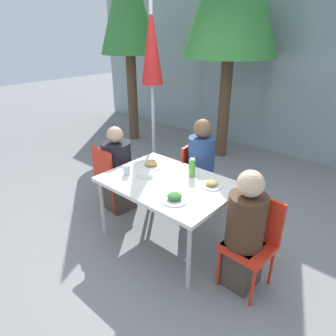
{
  "coord_description": "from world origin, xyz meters",
  "views": [
    {
      "loc": [
        1.82,
        -2.07,
        2.15
      ],
      "look_at": [
        0.0,
        0.0,
        0.88
      ],
      "focal_mm": 32.0,
      "sensor_mm": 36.0,
      "label": 1
    }
  ],
  "objects_px": {
    "person_right": "(244,234)",
    "salad_bowl": "(145,174)",
    "chair_left": "(110,174)",
    "bottle": "(192,168)",
    "drinking_cup": "(127,170)",
    "tree_behind_left": "(128,2)",
    "closed_umbrella": "(152,60)",
    "person_left": "(118,172)",
    "chair_far": "(197,172)",
    "person_far": "(201,169)",
    "chair_right": "(254,236)"
  },
  "relations": [
    {
      "from": "person_right",
      "to": "bottle",
      "type": "distance_m",
      "value": 0.9
    },
    {
      "from": "closed_umbrella",
      "to": "bottle",
      "type": "relative_size",
      "value": 11.92
    },
    {
      "from": "drinking_cup",
      "to": "salad_bowl",
      "type": "xyz_separation_m",
      "value": [
        0.18,
        0.1,
        -0.03
      ]
    },
    {
      "from": "drinking_cup",
      "to": "tree_behind_left",
      "type": "distance_m",
      "value": 3.81
    },
    {
      "from": "chair_far",
      "to": "tree_behind_left",
      "type": "height_order",
      "value": "tree_behind_left"
    },
    {
      "from": "closed_umbrella",
      "to": "chair_far",
      "type": "bearing_deg",
      "value": -6.0
    },
    {
      "from": "chair_left",
      "to": "bottle",
      "type": "height_order",
      "value": "bottle"
    },
    {
      "from": "person_right",
      "to": "salad_bowl",
      "type": "height_order",
      "value": "person_right"
    },
    {
      "from": "person_far",
      "to": "bottle",
      "type": "distance_m",
      "value": 0.58
    },
    {
      "from": "tree_behind_left",
      "to": "salad_bowl",
      "type": "bearing_deg",
      "value": -40.35
    },
    {
      "from": "closed_umbrella",
      "to": "drinking_cup",
      "type": "bearing_deg",
      "value": -60.39
    },
    {
      "from": "person_right",
      "to": "chair_far",
      "type": "relative_size",
      "value": 1.33
    },
    {
      "from": "chair_left",
      "to": "tree_behind_left",
      "type": "distance_m",
      "value": 3.54
    },
    {
      "from": "bottle",
      "to": "tree_behind_left",
      "type": "height_order",
      "value": "tree_behind_left"
    },
    {
      "from": "person_right",
      "to": "chair_far",
      "type": "bearing_deg",
      "value": -33.64
    },
    {
      "from": "chair_right",
      "to": "person_right",
      "type": "height_order",
      "value": "person_right"
    },
    {
      "from": "chair_left",
      "to": "person_left",
      "type": "bearing_deg",
      "value": 58.09
    },
    {
      "from": "chair_left",
      "to": "drinking_cup",
      "type": "xyz_separation_m",
      "value": [
        0.53,
        -0.18,
        0.28
      ]
    },
    {
      "from": "drinking_cup",
      "to": "chair_far",
      "type": "bearing_deg",
      "value": 74.72
    },
    {
      "from": "chair_left",
      "to": "person_far",
      "type": "bearing_deg",
      "value": 44.43
    },
    {
      "from": "person_left",
      "to": "person_right",
      "type": "xyz_separation_m",
      "value": [
        1.84,
        -0.12,
        0.03
      ]
    },
    {
      "from": "person_left",
      "to": "drinking_cup",
      "type": "bearing_deg",
      "value": -23.11
    },
    {
      "from": "person_right",
      "to": "salad_bowl",
      "type": "distance_m",
      "value": 1.2
    },
    {
      "from": "drinking_cup",
      "to": "tree_behind_left",
      "type": "bearing_deg",
      "value": 136.26
    },
    {
      "from": "chair_far",
      "to": "salad_bowl",
      "type": "xyz_separation_m",
      "value": [
        -0.07,
        -0.84,
        0.25
      ]
    },
    {
      "from": "person_far",
      "to": "salad_bowl",
      "type": "height_order",
      "value": "person_far"
    },
    {
      "from": "person_left",
      "to": "closed_umbrella",
      "type": "relative_size",
      "value": 0.45
    },
    {
      "from": "person_right",
      "to": "closed_umbrella",
      "type": "relative_size",
      "value": 0.46
    },
    {
      "from": "person_left",
      "to": "chair_right",
      "type": "height_order",
      "value": "person_left"
    },
    {
      "from": "person_far",
      "to": "drinking_cup",
      "type": "xyz_separation_m",
      "value": [
        -0.34,
        -0.9,
        0.2
      ]
    },
    {
      "from": "chair_far",
      "to": "salad_bowl",
      "type": "height_order",
      "value": "chair_far"
    },
    {
      "from": "chair_right",
      "to": "person_far",
      "type": "xyz_separation_m",
      "value": [
        -1.07,
        0.69,
        0.08
      ]
    },
    {
      "from": "person_left",
      "to": "person_right",
      "type": "bearing_deg",
      "value": 1.19
    },
    {
      "from": "chair_far",
      "to": "chair_right",
      "type": "bearing_deg",
      "value": 50.12
    },
    {
      "from": "chair_left",
      "to": "closed_umbrella",
      "type": "distance_m",
      "value": 1.56
    },
    {
      "from": "closed_umbrella",
      "to": "person_far",
      "type": "bearing_deg",
      "value": -7.81
    },
    {
      "from": "person_right",
      "to": "chair_right",
      "type": "bearing_deg",
      "value": -121.91
    },
    {
      "from": "chair_right",
      "to": "tree_behind_left",
      "type": "xyz_separation_m",
      "value": [
        -3.83,
        2.1,
        2.12
      ]
    },
    {
      "from": "chair_left",
      "to": "person_far",
      "type": "relative_size",
      "value": 0.71
    },
    {
      "from": "salad_bowl",
      "to": "person_left",
      "type": "bearing_deg",
      "value": 167.14
    },
    {
      "from": "chair_right",
      "to": "salad_bowl",
      "type": "height_order",
      "value": "chair_right"
    },
    {
      "from": "chair_left",
      "to": "bottle",
      "type": "xyz_separation_m",
      "value": [
        1.09,
        0.25,
        0.33
      ]
    },
    {
      "from": "drinking_cup",
      "to": "tree_behind_left",
      "type": "height_order",
      "value": "tree_behind_left"
    },
    {
      "from": "chair_right",
      "to": "drinking_cup",
      "type": "height_order",
      "value": "chair_right"
    },
    {
      "from": "person_right",
      "to": "bottle",
      "type": "xyz_separation_m",
      "value": [
        -0.8,
        0.29,
        0.28
      ]
    },
    {
      "from": "closed_umbrella",
      "to": "person_left",
      "type": "bearing_deg",
      "value": -82.1
    },
    {
      "from": "bottle",
      "to": "tree_behind_left",
      "type": "xyz_separation_m",
      "value": [
        -2.97,
        1.88,
        1.79
      ]
    },
    {
      "from": "drinking_cup",
      "to": "bottle",
      "type": "bearing_deg",
      "value": 37.27
    },
    {
      "from": "salad_bowl",
      "to": "person_right",
      "type": "bearing_deg",
      "value": 1.47
    },
    {
      "from": "salad_bowl",
      "to": "tree_behind_left",
      "type": "distance_m",
      "value": 3.88
    }
  ]
}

